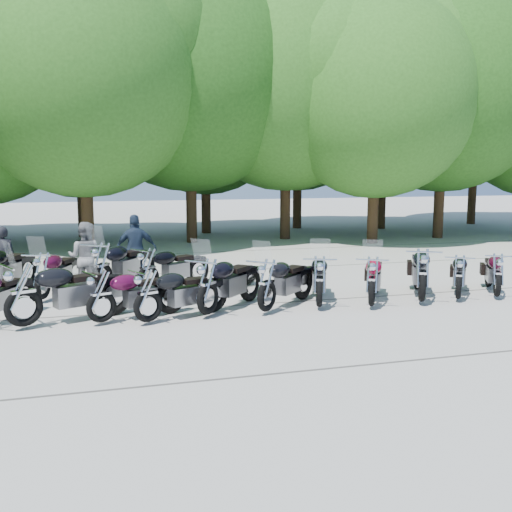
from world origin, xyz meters
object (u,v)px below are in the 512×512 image
object	(u,v)px
motorcycle_8	(422,273)
motorcycle_12	(42,274)
motorcycle_4	(208,285)
motorcycle_14	(148,269)
motorcycle_2	(101,295)
motorcycle_3	(148,294)
motorcycle_1	(23,293)
motorcycle_6	(320,280)
rider_0	(4,258)
motorcycle_10	(498,274)
motorcycle_13	(102,266)
motorcycle_7	(372,280)
motorcycle_9	(459,275)
rider_2	(136,250)
motorcycle_5	(267,283)
rider_1	(85,257)

from	to	relation	value
motorcycle_8	motorcycle_12	xyz separation A→B (m)	(-8.20, 2.60, -0.07)
motorcycle_4	motorcycle_14	distance (m)	2.78
motorcycle_2	motorcycle_3	xyz separation A→B (m)	(0.88, -0.22, 0.01)
motorcycle_1	motorcycle_8	world-z (taller)	motorcycle_1
motorcycle_6	motorcycle_12	distance (m)	6.29
motorcycle_6	rider_0	bearing A→B (deg)	-10.70
motorcycle_10	motorcycle_4	bearing A→B (deg)	29.46
motorcycle_10	motorcycle_14	bearing A→B (deg)	11.11
motorcycle_13	motorcycle_12	bearing A→B (deg)	50.15
motorcycle_7	motorcycle_12	world-z (taller)	motorcycle_7
motorcycle_2	motorcycle_9	xyz separation A→B (m)	(7.94, -0.05, -0.00)
motorcycle_9	rider_2	bearing A→B (deg)	4.50
motorcycle_5	motorcycle_10	bearing A→B (deg)	-133.65
motorcycle_6	rider_0	xyz separation A→B (m)	(-6.83, 4.26, 0.14)
motorcycle_4	rider_1	world-z (taller)	rider_1
motorcycle_8	motorcycle_10	bearing A→B (deg)	-151.40
motorcycle_14	rider_0	xyz separation A→B (m)	(-3.43, 1.70, 0.16)
motorcycle_2	motorcycle_12	distance (m)	2.79
motorcycle_6	motorcycle_2	bearing A→B (deg)	22.17
motorcycle_6	motorcycle_7	bearing A→B (deg)	-170.58
motorcycle_2	rider_2	distance (m)	4.20
motorcycle_2	motorcycle_13	distance (m)	2.79
motorcycle_1	motorcycle_10	bearing A→B (deg)	-114.10
motorcycle_4	motorcycle_10	distance (m)	6.85
motorcycle_5	rider_1	distance (m)	4.96
rider_2	motorcycle_13	bearing A→B (deg)	54.31
motorcycle_8	motorcycle_9	distance (m)	0.99
motorcycle_1	motorcycle_7	bearing A→B (deg)	-115.05
motorcycle_3	rider_0	bearing A→B (deg)	9.27
motorcycle_8	motorcycle_10	xyz separation A→B (m)	(2.00, 0.02, -0.11)
motorcycle_5	motorcycle_12	bearing A→B (deg)	17.95
rider_2	motorcycle_9	bearing A→B (deg)	148.90
motorcycle_3	motorcycle_5	xyz separation A→B (m)	(2.47, 0.19, 0.04)
motorcycle_10	rider_0	xyz separation A→B (m)	(-11.22, 4.42, 0.19)
motorcycle_7	motorcycle_4	bearing A→B (deg)	26.70
motorcycle_2	motorcycle_12	world-z (taller)	motorcycle_12
rider_2	rider_1	bearing A→B (deg)	29.22
motorcycle_14	rider_2	bearing A→B (deg)	-26.95
motorcycle_1	motorcycle_8	bearing A→B (deg)	-114.39
motorcycle_3	motorcycle_7	world-z (taller)	motorcycle_7
motorcycle_6	motorcycle_7	xyz separation A→B (m)	(1.13, -0.24, -0.01)
rider_2	motorcycle_6	bearing A→B (deg)	131.38
motorcycle_9	motorcycle_12	distance (m)	9.52
rider_0	rider_1	world-z (taller)	rider_1
motorcycle_13	motorcycle_14	size ratio (longest dim) A/B	1.13
motorcycle_5	motorcycle_7	size ratio (longest dim) A/B	1.02
motorcycle_5	rider_2	size ratio (longest dim) A/B	1.27
motorcycle_1	rider_1	xyz separation A→B (m)	(1.13, 3.30, 0.15)
motorcycle_4	rider_1	xyz separation A→B (m)	(-2.39, 3.32, 0.18)
motorcycle_1	motorcycle_10	size ratio (longest dim) A/B	1.19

